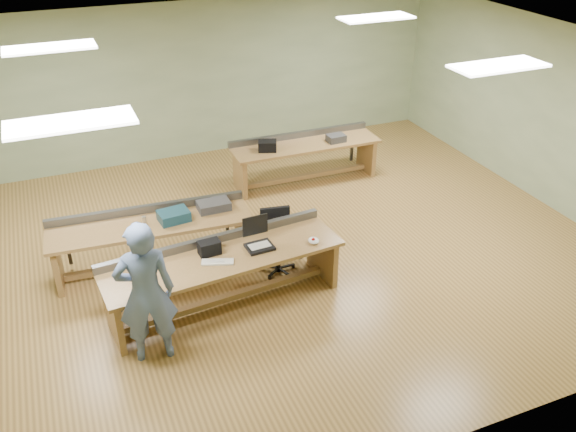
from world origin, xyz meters
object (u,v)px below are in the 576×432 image
object	(u,v)px
workbench_front	(224,268)
task_chair	(278,249)
camera_bag	(209,248)
mug	(169,214)
parts_bin_grey	(214,205)
parts_bin_teal	(174,216)
workbench_mid	(151,234)
person	(146,293)
workbench_back	(305,153)
laptop_base	(260,247)
drinks_can	(144,220)

from	to	relation	value
workbench_front	task_chair	distance (m)	1.06
camera_bag	mug	size ratio (longest dim) A/B	2.09
parts_bin_grey	workbench_front	bearing A→B (deg)	-101.18
workbench_front	parts_bin_teal	size ratio (longest dim) A/B	7.66
workbench_mid	task_chair	size ratio (longest dim) A/B	3.06
workbench_front	camera_bag	xyz separation A→B (m)	(-0.14, 0.10, 0.28)
person	task_chair	size ratio (longest dim) A/B	1.95
workbench_back	parts_bin_grey	world-z (taller)	parts_bin_grey
workbench_front	workbench_mid	distance (m)	1.40
workbench_front	parts_bin_teal	world-z (taller)	parts_bin_teal
camera_bag	parts_bin_grey	size ratio (longest dim) A/B	0.59
workbench_mid	laptop_base	xyz separation A→B (m)	(1.19, -1.23, 0.21)
person	parts_bin_grey	bearing A→B (deg)	-119.22
workbench_front	mug	world-z (taller)	workbench_front
parts_bin_grey	drinks_can	xyz separation A→B (m)	(-1.01, -0.02, -0.01)
workbench_back	camera_bag	size ratio (longest dim) A/B	9.92
workbench_back	mug	xyz separation A→B (m)	(-2.87, -1.73, 0.25)
camera_bag	mug	xyz separation A→B (m)	(-0.27, 1.14, -0.04)
parts_bin_teal	drinks_can	world-z (taller)	parts_bin_teal
camera_bag	mug	bearing A→B (deg)	99.73
camera_bag	parts_bin_teal	xyz separation A→B (m)	(-0.23, 1.02, -0.02)
camera_bag	drinks_can	distance (m)	1.26
parts_bin_grey	drinks_can	bearing A→B (deg)	-178.61
workbench_front	laptop_base	size ratio (longest dim) A/B	9.14
person	parts_bin_grey	xyz separation A→B (m)	(1.33, 1.86, -0.10)
parts_bin_grey	mug	xyz separation A→B (m)	(-0.65, 0.02, -0.01)
workbench_back	mug	world-z (taller)	workbench_back
workbench_mid	parts_bin_teal	bearing A→B (deg)	-10.95
laptop_base	task_chair	world-z (taller)	task_chair
workbench_mid	parts_bin_teal	size ratio (longest dim) A/B	6.87
task_chair	drinks_can	distance (m)	1.91
workbench_back	parts_bin_grey	xyz separation A→B (m)	(-2.22, -1.75, 0.26)
workbench_front	workbench_mid	xyz separation A→B (m)	(-0.69, 1.21, -0.01)
task_chair	drinks_can	xyz separation A→B (m)	(-1.70, 0.74, 0.46)
workbench_mid	person	bearing A→B (deg)	-97.97
parts_bin_teal	mug	world-z (taller)	parts_bin_teal
parts_bin_teal	drinks_can	distance (m)	0.41
drinks_can	workbench_front	bearing A→B (deg)	-57.22
camera_bag	task_chair	bearing A→B (deg)	14.85
workbench_back	camera_bag	distance (m)	3.89
workbench_mid	mug	bearing A→B (deg)	10.98
workbench_back	workbench_mid	bearing A→B (deg)	-149.83
camera_bag	task_chair	xyz separation A→B (m)	(1.07, 0.36, -0.50)
parts_bin_teal	mug	distance (m)	0.13
camera_bag	drinks_can	size ratio (longest dim) A/B	2.51
workbench_mid	mug	world-z (taller)	workbench_mid
parts_bin_teal	drinks_can	bearing A→B (deg)	169.84
parts_bin_teal	parts_bin_grey	distance (m)	0.62
workbench_front	workbench_back	distance (m)	3.86
laptop_base	drinks_can	xyz separation A→B (m)	(-1.27, 1.21, 0.04)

